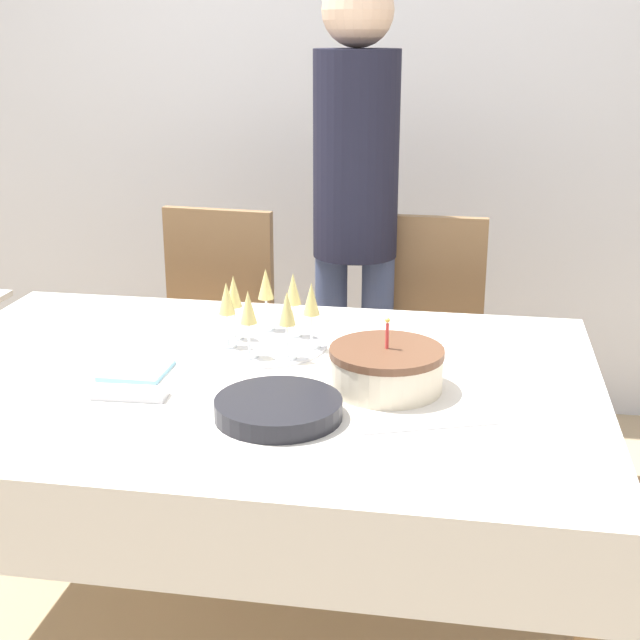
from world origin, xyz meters
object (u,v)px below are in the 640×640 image
(dining_chair_far_left, at_px, (210,337))
(champagne_tray, at_px, (265,316))
(person_standing, at_px, (356,192))
(dining_chair_far_right, at_px, (422,349))
(plate_stack_main, at_px, (278,408))
(birthday_cake, at_px, (386,368))

(dining_chair_far_left, xyz_separation_m, champagne_tray, (0.37, -0.69, 0.32))
(dining_chair_far_left, xyz_separation_m, person_standing, (0.50, 0.04, 0.52))
(dining_chair_far_right, relative_size, plate_stack_main, 3.51)
(dining_chair_far_left, distance_m, champagne_tray, 0.85)
(dining_chair_far_left, distance_m, birthday_cake, 1.20)
(dining_chair_far_left, xyz_separation_m, birthday_cake, (0.71, -0.93, 0.28))
(dining_chair_far_left, relative_size, dining_chair_far_right, 1.00)
(dining_chair_far_right, distance_m, birthday_cake, 0.97)
(champagne_tray, xyz_separation_m, plate_stack_main, (0.13, -0.44, -0.06))
(plate_stack_main, bearing_deg, person_standing, 89.65)
(dining_chair_far_left, xyz_separation_m, plate_stack_main, (0.50, -1.13, 0.25))
(dining_chair_far_right, distance_m, person_standing, 0.57)
(dining_chair_far_right, height_order, person_standing, person_standing)
(dining_chair_far_left, bearing_deg, plate_stack_main, -66.26)
(plate_stack_main, xyz_separation_m, person_standing, (0.01, 1.18, 0.26))
(plate_stack_main, bearing_deg, birthday_cake, 43.44)
(dining_chair_far_right, relative_size, champagne_tray, 2.84)
(dining_chair_far_right, height_order, champagne_tray, dining_chair_far_right)
(birthday_cake, relative_size, person_standing, 0.15)
(champagne_tray, bearing_deg, plate_stack_main, -73.35)
(dining_chair_far_right, height_order, birthday_cake, dining_chair_far_right)
(plate_stack_main, bearing_deg, dining_chair_far_left, 113.74)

